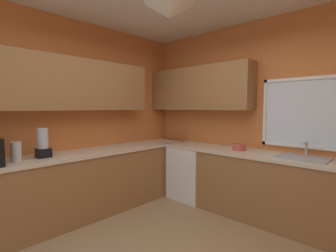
% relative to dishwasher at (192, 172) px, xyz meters
% --- Properties ---
extents(room_shell, '(4.02, 3.99, 2.79)m').
position_rel_dishwasher_xyz_m(room_shell, '(0.61, -1.10, 1.40)').
color(room_shell, '#D17238').
rests_on(room_shell, ground_plane).
extents(counter_run_left, '(0.65, 3.60, 0.88)m').
position_rel_dishwasher_xyz_m(counter_run_left, '(-0.66, -1.59, 0.02)').
color(counter_run_left, olive).
rests_on(counter_run_left, ground_plane).
extents(counter_run_back, '(3.11, 0.65, 0.88)m').
position_rel_dishwasher_xyz_m(counter_run_back, '(1.19, 0.03, 0.02)').
color(counter_run_back, olive).
rests_on(counter_run_back, ground_plane).
extents(dishwasher, '(0.60, 0.60, 0.84)m').
position_rel_dishwasher_xyz_m(dishwasher, '(0.00, 0.00, 0.00)').
color(dishwasher, white).
rests_on(dishwasher, ground_plane).
extents(kettle, '(0.11, 0.11, 0.22)m').
position_rel_dishwasher_xyz_m(kettle, '(-0.64, -2.36, 0.58)').
color(kettle, '#B7B7BC').
rests_on(kettle, counter_run_left).
extents(sink_assembly, '(0.56, 0.40, 0.19)m').
position_rel_dishwasher_xyz_m(sink_assembly, '(1.63, 0.04, 0.48)').
color(sink_assembly, '#9EA0A5').
rests_on(sink_assembly, counter_run_back).
extents(bowl, '(0.18, 0.18, 0.09)m').
position_rel_dishwasher_xyz_m(bowl, '(0.82, 0.03, 0.51)').
color(bowl, '#B74C42').
rests_on(bowl, counter_run_back).
extents(blender_appliance, '(0.15, 0.15, 0.36)m').
position_rel_dishwasher_xyz_m(blender_appliance, '(-0.66, -2.07, 0.63)').
color(blender_appliance, black).
rests_on(blender_appliance, counter_run_left).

